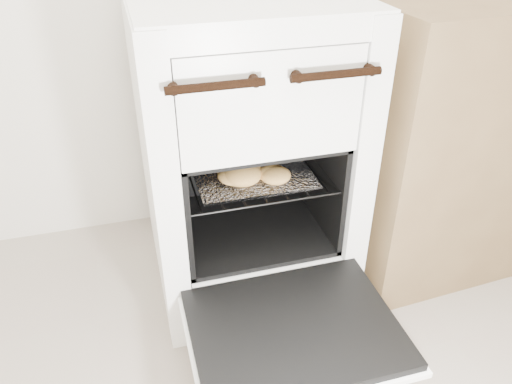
% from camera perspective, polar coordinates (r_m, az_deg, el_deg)
% --- Properties ---
extents(stove, '(0.58, 0.64, 0.89)m').
position_cam_1_polar(stove, '(1.50, -1.46, 4.31)').
color(stove, white).
rests_on(stove, ground).
extents(oven_door, '(0.52, 0.41, 0.04)m').
position_cam_1_polar(oven_door, '(1.28, 4.37, -15.48)').
color(oven_door, black).
rests_on(oven_door, stove).
extents(oven_rack, '(0.42, 0.41, 0.01)m').
position_cam_1_polar(oven_rack, '(1.46, -0.82, 2.66)').
color(oven_rack, black).
rests_on(oven_rack, stove).
extents(foil_sheet, '(0.33, 0.29, 0.01)m').
position_cam_1_polar(foil_sheet, '(1.44, -0.62, 2.50)').
color(foil_sheet, white).
rests_on(foil_sheet, oven_rack).
extents(baked_rolls, '(0.23, 0.30, 0.05)m').
position_cam_1_polar(baked_rolls, '(1.39, -1.54, 2.77)').
color(baked_rolls, '#E2B75A').
rests_on(baked_rolls, foil_sheet).
extents(counter, '(0.91, 0.64, 0.87)m').
position_cam_1_polar(counter, '(1.81, 22.68, 6.87)').
color(counter, brown).
rests_on(counter, ground).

